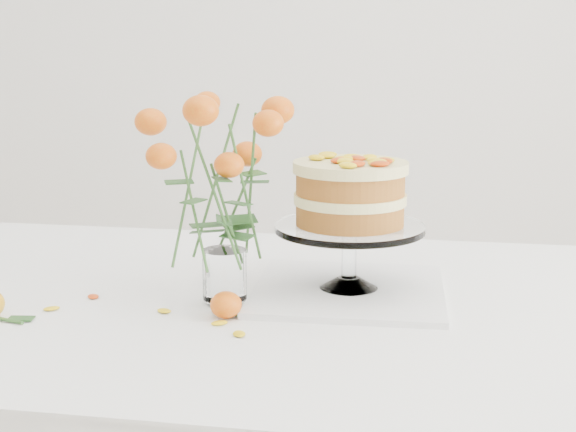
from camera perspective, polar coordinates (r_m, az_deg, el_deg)
name	(u,v)px	position (r m, az deg, el deg)	size (l,w,h in m)	color
table	(253,343)	(1.37, -2.52, -9.03)	(1.43, 0.93, 0.76)	tan
napkin	(349,290)	(1.37, 4.33, -5.29)	(0.32, 0.32, 0.01)	white
cake_stand	(350,200)	(1.33, 4.43, 1.13)	(0.25, 0.25, 0.22)	white
rose_vase	(223,176)	(1.27, -4.65, 2.88)	(0.28, 0.28, 0.36)	white
loose_rose_far	(226,305)	(1.24, -4.41, -6.33)	(0.09, 0.05, 0.04)	#E74B0B
stray_petal_a	(164,311)	(1.28, -8.80, -6.70)	(0.03, 0.02, 0.00)	yellow
stray_petal_b	(219,323)	(1.22, -4.90, -7.61)	(0.03, 0.02, 0.00)	yellow
stray_petal_c	(239,334)	(1.17, -3.50, -8.39)	(0.03, 0.02, 0.00)	yellow
stray_petal_d	(93,297)	(1.38, -13.68, -5.60)	(0.03, 0.02, 0.00)	yellow
stray_petal_e	(52,309)	(1.33, -16.47, -6.34)	(0.03, 0.02, 0.00)	yellow
stray_petal_f	(435,322)	(1.24, 10.42, -7.45)	(0.03, 0.02, 0.00)	yellow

